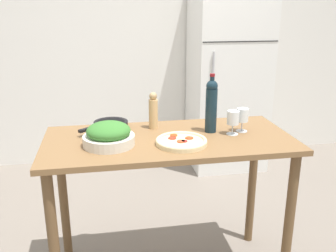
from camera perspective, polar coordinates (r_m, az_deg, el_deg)
wall_back at (r=4.07m, az=-5.12°, el=12.75°), size 6.40×0.08×2.60m
refrigerator at (r=3.95m, az=9.08°, el=7.05°), size 0.74×0.66×1.87m
prep_counter at (r=2.20m, az=0.15°, el=-5.41°), size 1.42×0.66×0.94m
wine_bottle at (r=2.21m, az=6.61°, el=3.22°), size 0.07×0.07×0.35m
wine_glass_near at (r=2.20m, az=9.87°, el=1.04°), size 0.07×0.07×0.14m
wine_glass_far at (r=2.26m, az=11.27°, el=1.43°), size 0.07×0.07×0.14m
pepper_mill at (r=2.28m, az=-2.26°, el=2.26°), size 0.06×0.06×0.23m
salad_bowl at (r=2.03m, az=-9.03°, el=-1.38°), size 0.28×0.28×0.13m
homemade_pizza at (r=2.04m, az=2.05°, el=-2.36°), size 0.28×0.28×0.03m
cast_iron_skillet at (r=2.32m, az=-8.75°, el=0.19°), size 0.29×0.25×0.04m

